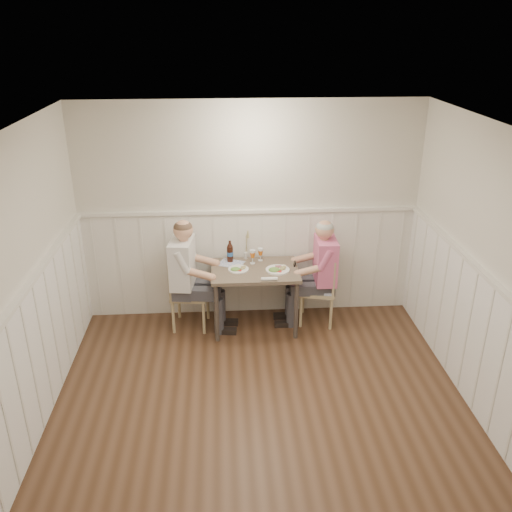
{
  "coord_description": "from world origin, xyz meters",
  "views": [
    {
      "loc": [
        -0.32,
        -3.79,
        3.36
      ],
      "look_at": [
        0.04,
        1.64,
        1.0
      ],
      "focal_mm": 38.0,
      "sensor_mm": 36.0,
      "label": 1
    }
  ],
  "objects_px": {
    "chair_right": "(322,286)",
    "man_in_pink": "(321,280)",
    "beer_bottle": "(230,252)",
    "diner_cream": "(187,284)",
    "dining_table": "(255,277)",
    "chair_left": "(185,290)",
    "grass_vase": "(246,245)"
  },
  "relations": [
    {
      "from": "chair_right",
      "to": "grass_vase",
      "type": "relative_size",
      "value": 2.33
    },
    {
      "from": "diner_cream",
      "to": "grass_vase",
      "type": "bearing_deg",
      "value": 23.85
    },
    {
      "from": "chair_right",
      "to": "diner_cream",
      "type": "relative_size",
      "value": 0.63
    },
    {
      "from": "chair_right",
      "to": "man_in_pink",
      "type": "relative_size",
      "value": 0.66
    },
    {
      "from": "dining_table",
      "to": "grass_vase",
      "type": "bearing_deg",
      "value": 106.28
    },
    {
      "from": "beer_bottle",
      "to": "man_in_pink",
      "type": "bearing_deg",
      "value": -9.68
    },
    {
      "from": "man_in_pink",
      "to": "diner_cream",
      "type": "xyz_separation_m",
      "value": [
        -1.57,
        -0.04,
        0.02
      ]
    },
    {
      "from": "chair_right",
      "to": "diner_cream",
      "type": "height_order",
      "value": "diner_cream"
    },
    {
      "from": "beer_bottle",
      "to": "chair_left",
      "type": "bearing_deg",
      "value": -162.94
    },
    {
      "from": "chair_left",
      "to": "diner_cream",
      "type": "relative_size",
      "value": 0.64
    },
    {
      "from": "man_in_pink",
      "to": "beer_bottle",
      "type": "relative_size",
      "value": 5.02
    },
    {
      "from": "grass_vase",
      "to": "beer_bottle",
      "type": "bearing_deg",
      "value": -156.59
    },
    {
      "from": "dining_table",
      "to": "diner_cream",
      "type": "distance_m",
      "value": 0.79
    },
    {
      "from": "dining_table",
      "to": "chair_left",
      "type": "xyz_separation_m",
      "value": [
        -0.81,
        0.06,
        -0.18
      ]
    },
    {
      "from": "beer_bottle",
      "to": "grass_vase",
      "type": "distance_m",
      "value": 0.21
    },
    {
      "from": "chair_left",
      "to": "beer_bottle",
      "type": "bearing_deg",
      "value": 17.06
    },
    {
      "from": "chair_right",
      "to": "man_in_pink",
      "type": "distance_m",
      "value": 0.09
    },
    {
      "from": "chair_left",
      "to": "grass_vase",
      "type": "distance_m",
      "value": 0.88
    },
    {
      "from": "grass_vase",
      "to": "diner_cream",
      "type": "bearing_deg",
      "value": -156.15
    },
    {
      "from": "chair_right",
      "to": "diner_cream",
      "type": "distance_m",
      "value": 1.59
    },
    {
      "from": "chair_left",
      "to": "grass_vase",
      "type": "height_order",
      "value": "grass_vase"
    },
    {
      "from": "diner_cream",
      "to": "man_in_pink",
      "type": "bearing_deg",
      "value": 1.58
    },
    {
      "from": "chair_right",
      "to": "beer_bottle",
      "type": "distance_m",
      "value": 1.17
    },
    {
      "from": "man_in_pink",
      "to": "beer_bottle",
      "type": "distance_m",
      "value": 1.12
    },
    {
      "from": "beer_bottle",
      "to": "grass_vase",
      "type": "relative_size",
      "value": 0.7
    },
    {
      "from": "dining_table",
      "to": "grass_vase",
      "type": "distance_m",
      "value": 0.42
    },
    {
      "from": "chair_left",
      "to": "beer_bottle",
      "type": "distance_m",
      "value": 0.68
    },
    {
      "from": "chair_right",
      "to": "beer_bottle",
      "type": "height_order",
      "value": "beer_bottle"
    },
    {
      "from": "diner_cream",
      "to": "grass_vase",
      "type": "height_order",
      "value": "diner_cream"
    },
    {
      "from": "chair_left",
      "to": "man_in_pink",
      "type": "bearing_deg",
      "value": -0.61
    },
    {
      "from": "chair_left",
      "to": "diner_cream",
      "type": "xyz_separation_m",
      "value": [
        0.03,
        -0.06,
        0.1
      ]
    },
    {
      "from": "chair_right",
      "to": "man_in_pink",
      "type": "bearing_deg",
      "value": -147.18
    }
  ]
}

